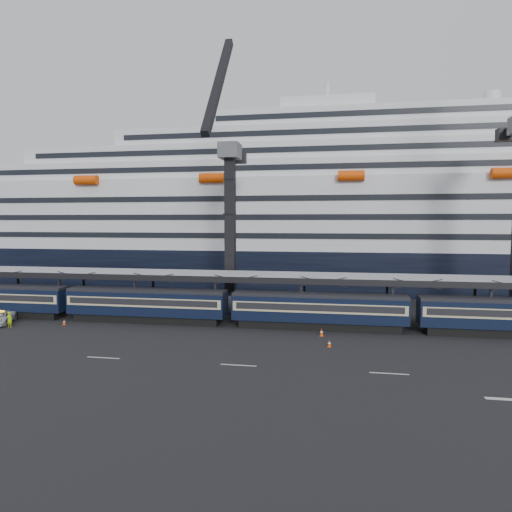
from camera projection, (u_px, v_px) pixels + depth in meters
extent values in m
plane|color=black|center=(408.00, 360.00, 39.05)|extent=(260.00, 260.00, 0.00)
cube|color=beige|center=(103.00, 358.00, 39.56)|extent=(3.00, 0.15, 0.02)
cube|color=beige|center=(238.00, 365.00, 37.51)|extent=(3.00, 0.15, 0.02)
cube|color=beige|center=(389.00, 373.00, 35.46)|extent=(3.00, 0.15, 0.02)
cube|color=beige|center=(505.00, 399.00, 30.34)|extent=(2.50, 0.40, 0.02)
cube|color=black|center=(147.00, 318.00, 53.62)|extent=(17.48, 2.40, 0.90)
cube|color=black|center=(147.00, 303.00, 53.48)|extent=(19.00, 2.80, 2.70)
cube|color=#C2B689|center=(147.00, 301.00, 53.46)|extent=(18.62, 2.92, 1.05)
cube|color=black|center=(147.00, 300.00, 53.46)|extent=(17.86, 2.98, 0.70)
cube|color=black|center=(146.00, 290.00, 53.37)|extent=(19.00, 2.50, 0.35)
cube|color=black|center=(318.00, 325.00, 50.21)|extent=(17.48, 2.40, 0.90)
cube|color=black|center=(318.00, 309.00, 50.07)|extent=(19.00, 2.80, 2.70)
cube|color=#C2B689|center=(318.00, 306.00, 50.05)|extent=(18.62, 2.92, 1.05)
cube|color=black|center=(318.00, 305.00, 50.04)|extent=(17.86, 2.98, 0.70)
cube|color=black|center=(319.00, 295.00, 49.95)|extent=(19.00, 2.50, 0.35)
cube|color=#9B9DA3|center=(390.00, 277.00, 52.39)|extent=(130.00, 6.00, 0.25)
cube|color=black|center=(393.00, 283.00, 49.47)|extent=(130.00, 0.25, 0.70)
cube|color=black|center=(387.00, 277.00, 55.36)|extent=(130.00, 0.25, 0.70)
cube|color=black|center=(18.00, 287.00, 63.88)|extent=(0.25, 0.25, 5.40)
cube|color=black|center=(60.00, 295.00, 56.67)|extent=(0.25, 0.25, 5.40)
cube|color=black|center=(84.00, 288.00, 62.18)|extent=(0.25, 0.25, 5.40)
cube|color=black|center=(135.00, 297.00, 54.97)|extent=(0.25, 0.25, 5.40)
cube|color=black|center=(153.00, 290.00, 60.47)|extent=(0.25, 0.25, 5.40)
cube|color=black|center=(215.00, 300.00, 53.26)|extent=(0.25, 0.25, 5.40)
cube|color=black|center=(227.00, 292.00, 58.76)|extent=(0.25, 0.25, 5.40)
cube|color=black|center=(301.00, 302.00, 51.55)|extent=(0.25, 0.25, 5.40)
cube|color=black|center=(304.00, 294.00, 57.06)|extent=(0.25, 0.25, 5.40)
cube|color=black|center=(393.00, 305.00, 49.85)|extent=(0.25, 0.25, 5.40)
cube|color=black|center=(387.00, 297.00, 55.35)|extent=(0.25, 0.25, 5.40)
cube|color=black|center=(490.00, 308.00, 48.14)|extent=(0.25, 0.25, 5.40)
cube|color=black|center=(475.00, 299.00, 53.64)|extent=(0.25, 0.25, 5.40)
cube|color=black|center=(369.00, 267.00, 83.97)|extent=(200.00, 28.00, 7.00)
cube|color=silver|center=(370.00, 215.00, 83.25)|extent=(190.00, 26.88, 12.00)
cube|color=silver|center=(371.00, 173.00, 82.68)|extent=(160.00, 24.64, 3.00)
cube|color=black|center=(377.00, 165.00, 70.53)|extent=(153.60, 0.12, 0.90)
cube|color=silver|center=(371.00, 157.00, 82.45)|extent=(124.00, 21.84, 3.00)
cube|color=black|center=(377.00, 147.00, 71.67)|extent=(119.04, 0.12, 0.90)
cube|color=silver|center=(372.00, 140.00, 82.22)|extent=(90.00, 19.04, 3.00)
cube|color=black|center=(376.00, 129.00, 72.82)|extent=(86.40, 0.12, 0.90)
cube|color=silver|center=(372.00, 123.00, 81.99)|extent=(56.00, 16.24, 3.00)
cube|color=black|center=(376.00, 112.00, 73.97)|extent=(53.76, 0.12, 0.90)
cube|color=silver|center=(327.00, 111.00, 83.17)|extent=(16.00, 12.00, 2.50)
cylinder|color=silver|center=(492.00, 101.00, 78.35)|extent=(2.80, 2.80, 3.00)
cylinder|color=#E44507|center=(86.00, 180.00, 77.21)|extent=(4.00, 1.60, 1.60)
cylinder|color=#E44507|center=(212.00, 178.00, 73.45)|extent=(4.00, 1.60, 1.60)
cylinder|color=#E44507|center=(351.00, 176.00, 69.70)|extent=(4.00, 1.60, 1.60)
cylinder|color=#E44507|center=(506.00, 173.00, 65.94)|extent=(4.00, 1.60, 1.60)
cube|color=#45474C|center=(231.00, 302.00, 61.05)|extent=(4.50, 4.50, 2.00)
cube|color=black|center=(230.00, 228.00, 60.29)|extent=(1.30, 1.30, 18.00)
cube|color=#45474C|center=(230.00, 151.00, 59.53)|extent=(2.60, 3.20, 2.00)
cube|color=black|center=(218.00, 84.00, 53.32)|extent=(0.90, 12.26, 14.37)
cube|color=black|center=(234.00, 154.00, 62.00)|extent=(0.90, 5.04, 0.90)
cube|color=black|center=(238.00, 158.00, 64.50)|extent=(2.20, 1.60, 1.60)
cube|color=black|center=(506.00, 135.00, 57.94)|extent=(2.20, 1.60, 1.60)
imported|color=#B6BABE|center=(0.00, 318.00, 52.44)|extent=(4.10, 5.67, 1.43)
imported|color=#A1D60B|center=(10.00, 320.00, 50.84)|extent=(0.68, 0.48, 1.78)
cube|color=#E44507|center=(64.00, 325.00, 52.17)|extent=(0.34, 0.34, 0.04)
cone|color=#E44507|center=(64.00, 322.00, 52.14)|extent=(0.28, 0.28, 0.64)
cylinder|color=white|center=(64.00, 322.00, 52.14)|extent=(0.24, 0.24, 0.11)
cube|color=#E44507|center=(329.00, 347.00, 42.97)|extent=(0.35, 0.35, 0.04)
cone|color=#E44507|center=(329.00, 343.00, 42.95)|extent=(0.30, 0.30, 0.67)
cylinder|color=white|center=(329.00, 343.00, 42.95)|extent=(0.25, 0.25, 0.11)
cube|color=#E44507|center=(321.00, 336.00, 47.10)|extent=(0.41, 0.41, 0.04)
cone|color=#E44507|center=(322.00, 332.00, 47.07)|extent=(0.34, 0.34, 0.77)
cylinder|color=white|center=(322.00, 332.00, 47.07)|extent=(0.29, 0.29, 0.13)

